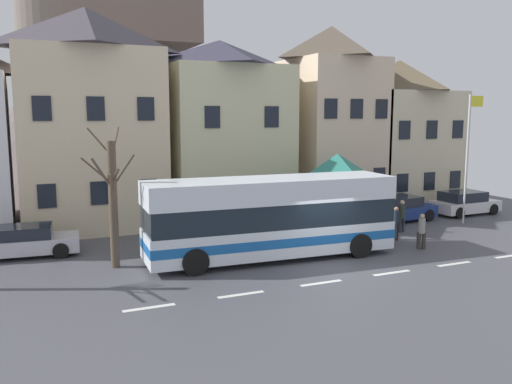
{
  "coord_description": "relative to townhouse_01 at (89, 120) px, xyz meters",
  "views": [
    {
      "loc": [
        -10.66,
        -16.56,
        5.82
      ],
      "look_at": [
        -1.1,
        5.56,
        2.28
      ],
      "focal_mm": 37.41,
      "sensor_mm": 36.0,
      "label": 1
    }
  ],
  "objects": [
    {
      "name": "ground_plane",
      "position": [
        7.61,
        -11.76,
        -5.54
      ],
      "size": [
        40.0,
        60.0,
        0.07
      ],
      "color": "#4B4A51"
    },
    {
      "name": "townhouse_01",
      "position": [
        0.0,
        0.0,
        0.0
      ],
      "size": [
        6.88,
        5.59,
        11.03
      ],
      "color": "beige",
      "rests_on": "ground_plane"
    },
    {
      "name": "townhouse_02",
      "position": [
        7.25,
        0.63,
        -0.56
      ],
      "size": [
        6.55,
        6.84,
        9.9
      ],
      "color": "beige",
      "rests_on": "ground_plane"
    },
    {
      "name": "townhouse_03",
      "position": [
        14.17,
        0.06,
        -0.01
      ],
      "size": [
        5.06,
        5.71,
        11.01
      ],
      "color": "beige",
      "rests_on": "ground_plane"
    },
    {
      "name": "townhouse_04",
      "position": [
        19.6,
        0.49,
        -0.88
      ],
      "size": [
        6.13,
        6.57,
        9.27
      ],
      "color": "beige",
      "rests_on": "ground_plane"
    },
    {
      "name": "hilltop_castle",
      "position": [
        4.78,
        18.14,
        1.07
      ],
      "size": [
        36.27,
        36.27,
        19.62
      ],
      "color": "#605654",
      "rests_on": "ground_plane"
    },
    {
      "name": "transit_bus",
      "position": [
        5.87,
        -9.2,
        -3.86
      ],
      "size": [
        10.28,
        3.06,
        3.27
      ],
      "rotation": [
        0.0,
        0.0,
        -0.05
      ],
      "color": "white",
      "rests_on": "ground_plane"
    },
    {
      "name": "bus_shelter",
      "position": [
        11.29,
        -5.46,
        -2.4
      ],
      "size": [
        3.6,
        3.6,
        3.86
      ],
      "color": "#473D33",
      "rests_on": "ground_plane"
    },
    {
      "name": "parked_car_00",
      "position": [
        15.56,
        -5.03,
        -4.85
      ],
      "size": [
        4.13,
        2.33,
        1.35
      ],
      "rotation": [
        0.0,
        0.0,
        0.1
      ],
      "color": "navy",
      "rests_on": "ground_plane"
    },
    {
      "name": "parked_car_01",
      "position": [
        -3.38,
        -4.89,
        -4.88
      ],
      "size": [
        4.42,
        2.18,
        1.27
      ],
      "rotation": [
        0.0,
        0.0,
        -0.09
      ],
      "color": "silver",
      "rests_on": "ground_plane"
    },
    {
      "name": "parked_car_02",
      "position": [
        20.32,
        -4.96,
        -4.85
      ],
      "size": [
        4.03,
        2.09,
        1.35
      ],
      "rotation": [
        0.0,
        0.0,
        0.03
      ],
      "color": "silver",
      "rests_on": "ground_plane"
    },
    {
      "name": "pedestrian_00",
      "position": [
        13.86,
        -7.42,
        -4.61
      ],
      "size": [
        0.32,
        0.3,
        1.6
      ],
      "color": "#2D2D38",
      "rests_on": "ground_plane"
    },
    {
      "name": "pedestrian_01",
      "position": [
        12.52,
        -7.65,
        -4.7
      ],
      "size": [
        0.33,
        0.35,
        1.51
      ],
      "color": "#2D2D38",
      "rests_on": "ground_plane"
    },
    {
      "name": "pedestrian_02",
      "position": [
        12.54,
        -8.64,
        -4.64
      ],
      "size": [
        0.28,
        0.32,
        1.56
      ],
      "color": "black",
      "rests_on": "ground_plane"
    },
    {
      "name": "pedestrian_03",
      "position": [
        12.54,
        -10.41,
        -4.74
      ],
      "size": [
        0.36,
        0.29,
        1.54
      ],
      "color": "#38332D",
      "rests_on": "ground_plane"
    },
    {
      "name": "public_bench",
      "position": [
        8.99,
        -3.28,
        -5.04
      ],
      "size": [
        1.61,
        0.48,
        0.87
      ],
      "color": "brown",
      "rests_on": "ground_plane"
    },
    {
      "name": "flagpole",
      "position": [
        18.35,
        -7.02,
        -1.55
      ],
      "size": [
        0.95,
        0.1,
        6.82
      ],
      "color": "silver",
      "rests_on": "ground_plane"
    },
    {
      "name": "bare_tree_01",
      "position": [
        -0.15,
        -8.03,
        -2.96
      ],
      "size": [
        1.92,
        1.64,
        5.33
      ],
      "color": "brown",
      "rests_on": "ground_plane"
    }
  ]
}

